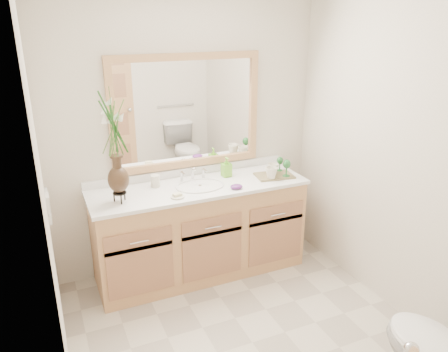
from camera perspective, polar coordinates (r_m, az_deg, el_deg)
name	(u,v)px	position (r m, az deg, el deg)	size (l,w,h in m)	color
floor	(252,343)	(3.31, 3.73, -20.88)	(2.60, 2.60, 0.00)	beige
wall_back	(187,135)	(3.82, -4.89, 5.38)	(2.40, 0.02, 2.40)	beige
wall_front	(428,306)	(1.78, 25.06, -15.13)	(2.40, 0.02, 2.40)	beige
wall_left	(48,219)	(2.40, -22.05, -5.26)	(0.02, 2.60, 2.40)	beige
wall_right	(405,160)	(3.38, 22.58, 1.94)	(0.02, 2.60, 2.40)	beige
vanity	(200,231)	(3.85, -3.13, -7.20)	(1.80, 0.55, 0.80)	tan
counter	(199,187)	(3.68, -3.25, -1.45)	(1.84, 0.57, 0.03)	white
sink	(200,192)	(3.68, -3.14, -2.11)	(0.38, 0.34, 0.23)	white
mirror	(187,112)	(3.75, -4.87, 8.34)	(1.32, 0.04, 0.97)	white
switch_plate	(48,203)	(3.19, -22.00, -3.29)	(0.02, 0.12, 0.12)	white
flower_vase	(114,136)	(3.28, -14.11, 5.13)	(0.19, 0.19, 0.77)	black
tumbler	(155,181)	(3.67, -8.97, -0.64)	(0.08, 0.08, 0.10)	beige
soap_dish	(177,196)	(3.44, -6.11, -2.64)	(0.11, 0.11, 0.03)	beige
soap_bottle	(226,168)	(3.85, 0.32, 1.08)	(0.07, 0.07, 0.16)	#6FC52E
purple_dish	(236,187)	(3.59, 1.64, -1.39)	(0.10, 0.08, 0.04)	#602674
tray	(274,176)	(3.90, 6.57, 0.06)	(0.32, 0.22, 0.02)	brown
mug_left	(271,172)	(3.79, 6.21, 0.48)	(0.11, 0.10, 0.11)	beige
mug_right	(273,169)	(3.90, 6.41, 0.98)	(0.10, 0.09, 0.10)	beige
goblet_front	(287,165)	(3.84, 8.19, 1.43)	(0.07, 0.07, 0.15)	#22672C
goblet_back	(280,161)	(3.98, 7.32, 1.91)	(0.06, 0.06, 0.13)	#22672C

